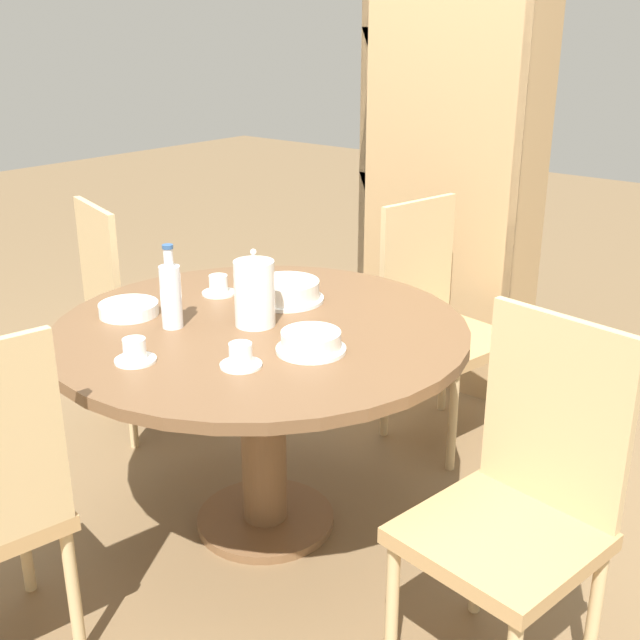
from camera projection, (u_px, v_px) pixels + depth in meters
name	position (u px, v px, depth m)	size (l,w,h in m)	color
ground_plane	(266.00, 522.00, 2.75)	(14.00, 14.00, 0.00)	brown
dining_table	(261.00, 365.00, 2.54)	(1.30, 1.30, 0.73)	brown
chair_b	(518.00, 504.00, 1.97)	(0.48, 0.48, 0.96)	tan
chair_c	(439.00, 319.00, 3.19)	(0.49, 0.49, 0.96)	tan
chair_d	(135.00, 313.00, 3.27)	(0.52, 0.52, 0.96)	tan
bookshelf	(449.00, 180.00, 3.58)	(0.81, 0.28, 1.91)	tan
coffee_pot	(254.00, 291.00, 2.46)	(0.13, 0.13, 0.24)	white
water_bottle	(171.00, 294.00, 2.45)	(0.06, 0.06, 0.26)	silver
cake_main	(286.00, 291.00, 2.70)	(0.26, 0.26, 0.07)	white
cake_second	(311.00, 342.00, 2.29)	(0.20, 0.20, 0.06)	white
cup_a	(241.00, 357.00, 2.19)	(0.12, 0.12, 0.07)	white
cup_b	(135.00, 352.00, 2.22)	(0.12, 0.12, 0.07)	white
cup_c	(219.00, 286.00, 2.77)	(0.12, 0.12, 0.07)	white
plate_stack	(129.00, 309.00, 2.58)	(0.19, 0.19, 0.04)	white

